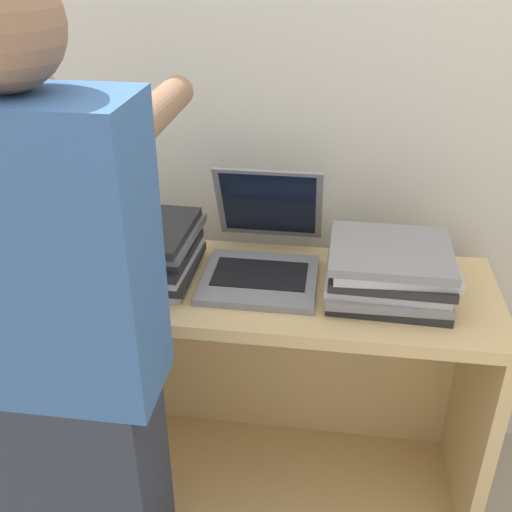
# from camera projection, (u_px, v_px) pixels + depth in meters

# --- Properties ---
(wall_back) EXTENTS (8.00, 0.05, 2.40)m
(wall_back) POSITION_uv_depth(u_px,v_px,m) (276.00, 85.00, 1.69)
(wall_back) COLOR beige
(wall_back) RESTS_ON ground_plane
(cart) EXTENTS (1.28, 0.46, 0.74)m
(cart) POSITION_uv_depth(u_px,v_px,m) (262.00, 374.00, 1.86)
(cart) COLOR tan
(cart) RESTS_ON ground_plane
(laptop_open) EXTENTS (0.31, 0.41, 0.27)m
(laptop_open) POSITION_uv_depth(u_px,v_px,m) (263.00, 253.00, 1.65)
(laptop_open) COLOR gray
(laptop_open) RESTS_ON cart
(laptop_stack_left) EXTENTS (0.33, 0.31, 0.16)m
(laptop_stack_left) POSITION_uv_depth(u_px,v_px,m) (136.00, 250.00, 1.62)
(laptop_stack_left) COLOR #B7B7BC
(laptop_stack_left) RESTS_ON cart
(laptop_stack_right) EXTENTS (0.33, 0.30, 0.13)m
(laptop_stack_right) POSITION_uv_depth(u_px,v_px,m) (389.00, 270.00, 1.55)
(laptop_stack_right) COLOR #232326
(laptop_stack_right) RESTS_ON cart
(person) EXTENTS (0.40, 0.52, 1.56)m
(person) POSITION_uv_depth(u_px,v_px,m) (68.00, 371.00, 1.24)
(person) COLOR #2D3342
(person) RESTS_ON ground_plane
(inventory_tag) EXTENTS (0.06, 0.02, 0.01)m
(inventory_tag) POSITION_uv_depth(u_px,v_px,m) (125.00, 234.00, 1.53)
(inventory_tag) COLOR red
(inventory_tag) RESTS_ON laptop_stack_left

